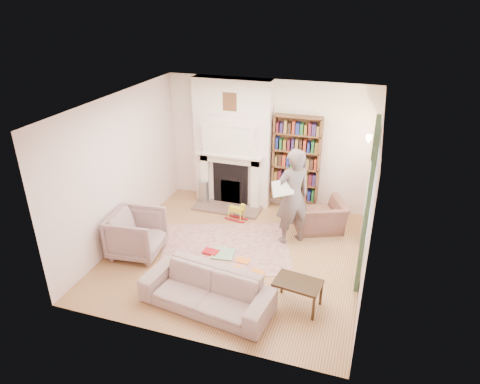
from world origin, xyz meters
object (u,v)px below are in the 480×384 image
(sofa, at_px, (207,291))
(paraffin_heater, at_px, (204,192))
(armchair_left, at_px, (137,234))
(armchair_reading, at_px, (319,216))
(man_reading, at_px, (293,197))
(coffee_table, at_px, (297,294))
(bookcase, at_px, (296,159))
(rocking_horse, at_px, (236,211))

(sofa, distance_m, paraffin_heater, 3.57)
(armchair_left, xyz_separation_m, sofa, (1.76, -0.98, -0.12))
(sofa, height_order, paraffin_heater, sofa)
(armchair_reading, relative_size, armchair_left, 1.07)
(sofa, xyz_separation_m, man_reading, (0.82, 2.27, 0.65))
(sofa, xyz_separation_m, coffee_table, (1.31, 0.44, -0.07))
(sofa, bearing_deg, coffee_table, 26.49)
(armchair_left, distance_m, sofa, 2.02)
(armchair_left, bearing_deg, sofa, -125.33)
(bookcase, distance_m, armchair_reading, 1.33)
(sofa, bearing_deg, paraffin_heater, 121.22)
(coffee_table, height_order, paraffin_heater, paraffin_heater)
(armchair_reading, distance_m, sofa, 3.14)
(man_reading, bearing_deg, rocking_horse, -59.25)
(bookcase, relative_size, man_reading, 0.98)
(bookcase, distance_m, paraffin_heater, 2.23)
(armchair_reading, distance_m, coffee_table, 2.44)
(armchair_reading, distance_m, rocking_horse, 1.72)
(armchair_reading, bearing_deg, sofa, 42.77)
(bookcase, xyz_separation_m, sofa, (-0.61, -3.64, -0.88))
(armchair_reading, relative_size, paraffin_heater, 1.76)
(coffee_table, xyz_separation_m, rocking_horse, (-1.75, 2.29, -0.02))
(bookcase, distance_m, man_reading, 1.40)
(rocking_horse, bearing_deg, armchair_left, -117.59)
(paraffin_heater, height_order, rocking_horse, paraffin_heater)
(armchair_reading, height_order, sofa, armchair_reading)
(armchair_left, distance_m, coffee_table, 3.13)
(armchair_left, xyz_separation_m, coffee_table, (3.07, -0.54, -0.19))
(armchair_reading, relative_size, rocking_horse, 2.08)
(coffee_table, bearing_deg, rocking_horse, 135.43)
(armchair_reading, xyz_separation_m, man_reading, (-0.45, -0.60, 0.63))
(man_reading, bearing_deg, paraffin_heater, -63.70)
(bookcase, bearing_deg, armchair_reading, -49.17)
(bookcase, bearing_deg, coffee_table, -77.65)
(rocking_horse, bearing_deg, coffee_table, -43.16)
(paraffin_heater, bearing_deg, armchair_left, -98.94)
(armchair_reading, distance_m, paraffin_heater, 2.70)
(man_reading, distance_m, rocking_horse, 1.53)
(coffee_table, bearing_deg, paraffin_heater, 141.72)
(sofa, bearing_deg, armchair_reading, 74.19)
(armchair_left, xyz_separation_m, rocking_horse, (1.32, 1.75, -0.21))
(armchair_reading, height_order, coffee_table, armchair_reading)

